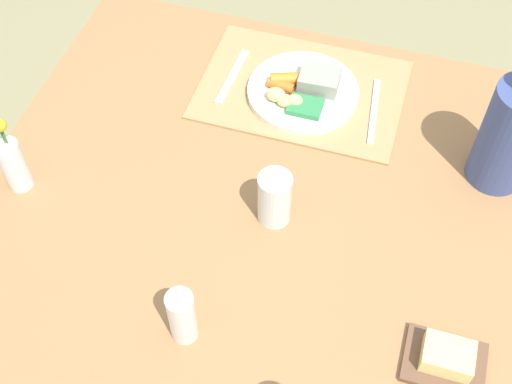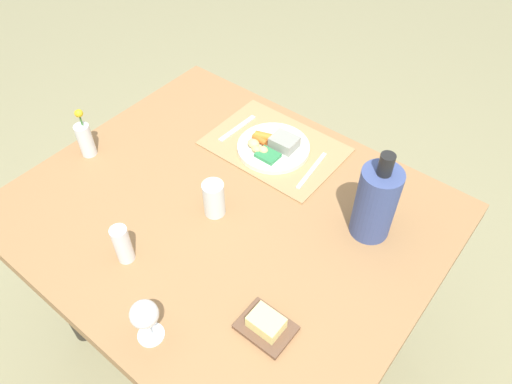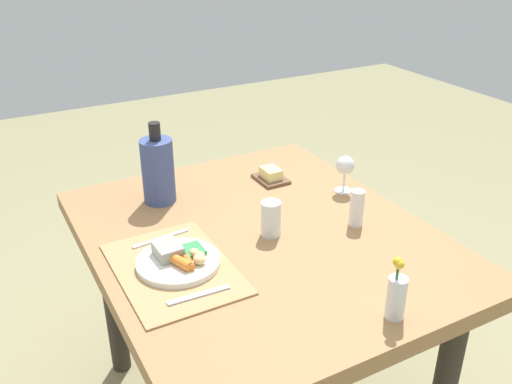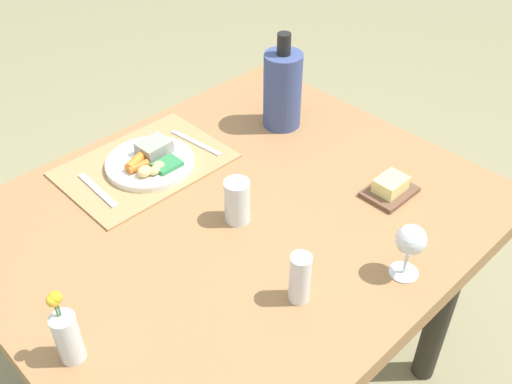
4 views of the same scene
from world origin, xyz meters
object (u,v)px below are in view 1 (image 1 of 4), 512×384
object	(u,v)px
knife	(232,76)
dinner_plate	(303,90)
dining_table	(286,237)
flower_vase	(12,161)
butter_dish	(446,359)
salt_shaker	(182,317)
fork	(374,111)
water_tumbler	(274,201)
cooler_bottle	(511,135)

from	to	relation	value
knife	dinner_plate	bearing A→B (deg)	179.20
dining_table	flower_vase	distance (m)	0.54
dinner_plate	butter_dish	xyz separation A→B (m)	(-0.37, 0.51, -0.00)
dinner_plate	flower_vase	bearing A→B (deg)	39.57
dining_table	salt_shaker	xyz separation A→B (m)	(0.10, 0.29, 0.16)
knife	flower_vase	distance (m)	0.50
fork	water_tumbler	xyz separation A→B (m)	(0.13, 0.31, 0.04)
fork	butter_dish	world-z (taller)	butter_dish
dining_table	salt_shaker	bearing A→B (deg)	71.84
dining_table	salt_shaker	distance (m)	0.35
fork	salt_shaker	xyz separation A→B (m)	(0.20, 0.58, 0.05)
cooler_bottle	salt_shaker	world-z (taller)	cooler_bottle
dinner_plate	fork	xyz separation A→B (m)	(-0.15, 0.00, -0.01)
fork	dinner_plate	bearing A→B (deg)	-7.30
dining_table	cooler_bottle	size ratio (longest dim) A/B	4.19
dining_table	knife	bearing A→B (deg)	-55.20
cooler_bottle	dining_table	bearing A→B (deg)	28.47
knife	cooler_bottle	distance (m)	0.59
salt_shaker	water_tumbler	bearing A→B (deg)	-105.73
flower_vase	water_tumbler	size ratio (longest dim) A/B	1.54
salt_shaker	butter_dish	bearing A→B (deg)	-170.36
cooler_bottle	water_tumbler	world-z (taller)	cooler_bottle
dining_table	cooler_bottle	bearing A→B (deg)	-151.53
dinner_plate	knife	distance (m)	0.16
dinner_plate	cooler_bottle	size ratio (longest dim) A/B	0.83
salt_shaker	flower_vase	size ratio (longest dim) A/B	0.69
butter_dish	knife	bearing A→B (deg)	-44.55
fork	cooler_bottle	world-z (taller)	cooler_bottle
dining_table	butter_dish	distance (m)	0.41
cooler_bottle	salt_shaker	bearing A→B (deg)	46.90
dinner_plate	fork	size ratio (longest dim) A/B	1.29
knife	salt_shaker	size ratio (longest dim) A/B	1.43
dinner_plate	flower_vase	xyz separation A→B (m)	(0.46, 0.38, 0.05)
dinner_plate	salt_shaker	distance (m)	0.58
dining_table	fork	distance (m)	0.32
fork	water_tumbler	distance (m)	0.34
fork	cooler_bottle	size ratio (longest dim) A/B	0.64
dining_table	dinner_plate	size ratio (longest dim) A/B	5.03
dining_table	flower_vase	size ratio (longest dim) A/B	6.87
dinner_plate	fork	distance (m)	0.15
dining_table	water_tumbler	world-z (taller)	water_tumbler
fork	flower_vase	xyz separation A→B (m)	(0.61, 0.38, 0.06)
flower_vase	water_tumbler	bearing A→B (deg)	-172.05
dining_table	butter_dish	world-z (taller)	butter_dish
flower_vase	dining_table	bearing A→B (deg)	-169.70
dining_table	flower_vase	xyz separation A→B (m)	(0.51, 0.09, 0.17)
fork	flower_vase	size ratio (longest dim) A/B	1.06
flower_vase	salt_shaker	bearing A→B (deg)	153.98
water_tumbler	cooler_bottle	bearing A→B (deg)	-150.03
knife	water_tumbler	size ratio (longest dim) A/B	1.52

